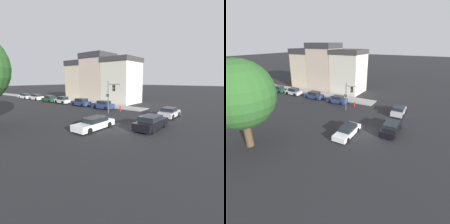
% 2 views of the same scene
% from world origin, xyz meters
% --- Properties ---
extents(ground_plane, '(300.00, 300.00, 0.00)m').
position_xyz_m(ground_plane, '(0.00, 0.00, 0.00)').
color(ground_plane, black).
extents(sidewalk_strip, '(3.41, 60.00, 0.12)m').
position_xyz_m(sidewalk_strip, '(11.33, 33.42, 0.06)').
color(sidewalk_strip, gray).
rests_on(sidewalk_strip, ground_plane).
extents(rowhouse_backdrop, '(6.95, 18.56, 11.01)m').
position_xyz_m(rowhouse_backdrop, '(16.52, 17.50, 5.12)').
color(rowhouse_backdrop, beige).
rests_on(rowhouse_backdrop, ground_plane).
extents(traffic_signal, '(0.59, 2.25, 4.93)m').
position_xyz_m(traffic_signal, '(5.36, 5.95, 3.24)').
color(traffic_signal, '#515456').
rests_on(traffic_signal, ground_plane).
extents(crossing_car_0, '(4.78, 1.87, 1.26)m').
position_xyz_m(crossing_car_0, '(-2.21, 2.25, 0.61)').
color(crossing_car_0, silver).
rests_on(crossing_car_0, ground_plane).
extents(crossing_car_1, '(4.76, 2.01, 1.44)m').
position_xyz_m(crossing_car_1, '(1.41, -2.38, 0.69)').
color(crossing_car_1, black).
rests_on(crossing_car_1, ground_plane).
extents(crossing_car_2, '(3.96, 1.95, 1.37)m').
position_xyz_m(crossing_car_2, '(8.17, -1.91, 0.66)').
color(crossing_car_2, '#B7B7BC').
rests_on(crossing_car_2, ground_plane).
extents(parked_car_0, '(1.93, 3.95, 1.45)m').
position_xyz_m(parked_car_0, '(8.19, 9.83, 0.69)').
color(parked_car_0, navy).
rests_on(parked_car_0, ground_plane).
extents(parked_car_1, '(1.94, 4.18, 1.49)m').
position_xyz_m(parked_car_1, '(8.27, 15.58, 0.70)').
color(parked_car_1, navy).
rests_on(parked_car_1, ground_plane).
extents(parked_car_2, '(1.91, 3.91, 1.51)m').
position_xyz_m(parked_car_2, '(8.24, 21.32, 0.71)').
color(parked_car_2, '#B7B7BC').
rests_on(parked_car_2, ground_plane).
extents(parked_car_3, '(1.95, 4.12, 1.41)m').
position_xyz_m(parked_car_3, '(8.28, 26.22, 0.67)').
color(parked_car_3, '#194728').
rests_on(parked_car_3, ground_plane).
extents(parked_car_4, '(1.95, 4.59, 1.47)m').
position_xyz_m(parked_car_4, '(8.43, 32.28, 0.70)').
color(parked_car_4, silver).
rests_on(parked_car_4, ground_plane).
extents(parked_car_5, '(2.00, 4.80, 1.33)m').
position_xyz_m(parked_car_5, '(8.42, 37.75, 0.64)').
color(parked_car_5, silver).
rests_on(parked_car_5, ground_plane).
extents(fire_hydrant, '(0.22, 0.22, 0.92)m').
position_xyz_m(fire_hydrant, '(7.93, 6.00, 0.49)').
color(fire_hydrant, red).
rests_on(fire_hydrant, ground_plane).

